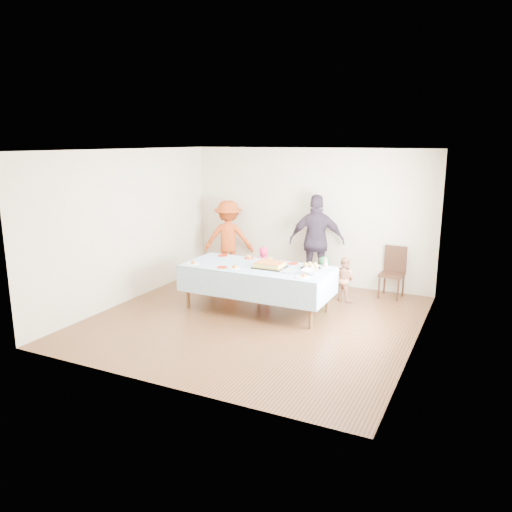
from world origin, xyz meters
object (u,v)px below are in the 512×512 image
(party_table, at_px, (257,269))
(adult_left, at_px, (229,239))
(dining_chair, at_px, (393,269))
(birthday_cake, at_px, (270,265))

(party_table, relative_size, adult_left, 1.55)
(dining_chair, bearing_deg, birthday_cake, -128.68)
(party_table, xyz_separation_m, adult_left, (-1.53, 1.78, 0.08))
(party_table, bearing_deg, adult_left, 130.63)
(birthday_cake, distance_m, adult_left, 2.50)
(adult_left, bearing_deg, party_table, 109.40)
(birthday_cake, relative_size, dining_chair, 0.55)
(party_table, bearing_deg, dining_chair, 43.10)
(party_table, distance_m, adult_left, 2.34)
(party_table, xyz_separation_m, dining_chair, (1.93, 1.80, -0.20))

